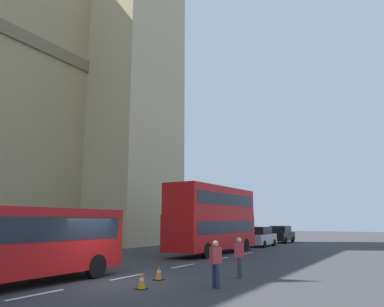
# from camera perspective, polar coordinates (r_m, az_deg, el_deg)

# --- Properties ---
(ground_plane) EXTENTS (160.00, 160.00, 0.00)m
(ground_plane) POSITION_cam_1_polar(r_m,az_deg,el_deg) (16.05, -13.80, -18.63)
(ground_plane) COLOR #333335
(lane_centre_marking) EXTENTS (34.40, 0.16, 0.01)m
(lane_centre_marking) POSITION_cam_1_polar(r_m,az_deg,el_deg) (15.56, -15.66, -18.80)
(lane_centre_marking) COLOR silver
(lane_centre_marking) RESTS_ON ground_plane
(double_decker_bus) EXTENTS (10.29, 2.54, 4.90)m
(double_decker_bus) POSITION_cam_1_polar(r_m,az_deg,el_deg) (28.38, 3.34, -9.66)
(double_decker_bus) COLOR red
(double_decker_bus) RESTS_ON ground_plane
(sedan_lead) EXTENTS (4.40, 1.86, 1.85)m
(sedan_lead) POSITION_cam_1_polar(r_m,az_deg,el_deg) (36.83, 10.45, -12.45)
(sedan_lead) COLOR #B7B7BC
(sedan_lead) RESTS_ON ground_plane
(sedan_trailing) EXTENTS (4.40, 1.86, 1.85)m
(sedan_trailing) POSITION_cam_1_polar(r_m,az_deg,el_deg) (43.77, 13.60, -11.96)
(sedan_trailing) COLOR black
(sedan_trailing) RESTS_ON ground_plane
(traffic_cone_west) EXTENTS (0.36, 0.36, 0.58)m
(traffic_cone_west) POSITION_cam_1_polar(r_m,az_deg,el_deg) (14.15, -7.76, -18.82)
(traffic_cone_west) COLOR black
(traffic_cone_west) RESTS_ON ground_plane
(traffic_cone_middle) EXTENTS (0.36, 0.36, 0.58)m
(traffic_cone_middle) POSITION_cam_1_polar(r_m,az_deg,el_deg) (16.18, -5.14, -17.79)
(traffic_cone_middle) COLOR black
(traffic_cone_middle) RESTS_ON ground_plane
(pedestrian_near_cones) EXTENTS (0.46, 0.39, 1.69)m
(pedestrian_near_cones) POSITION_cam_1_polar(r_m,az_deg,el_deg) (14.15, 3.66, -16.32)
(pedestrian_near_cones) COLOR #262D4C
(pedestrian_near_cones) RESTS_ON ground_plane
(pedestrian_by_kerb) EXTENTS (0.36, 0.46, 1.69)m
(pedestrian_by_kerb) POSITION_cam_1_polar(r_m,az_deg,el_deg) (16.69, 7.28, -15.34)
(pedestrian_by_kerb) COLOR #333333
(pedestrian_by_kerb) RESTS_ON ground_plane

